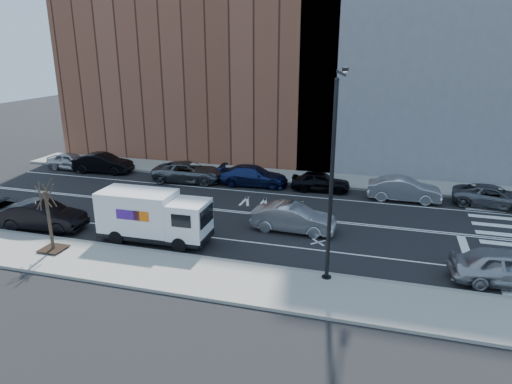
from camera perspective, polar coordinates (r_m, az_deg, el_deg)
The scene contains 23 objects.
ground at distance 29.56m, azimuth -2.81°, elevation -2.45°, with size 120.00×120.00×0.00m, color black.
sidewalk_near at distance 22.10m, azimuth -10.29°, elevation -9.88°, with size 44.00×3.60×0.15m, color gray.
sidewalk_far at distance 37.55m, azimuth 1.52°, elevation 2.14°, with size 44.00×3.60×0.15m, color gray.
curb_near at distance 23.54m, azimuth -8.36°, elevation -7.94°, with size 44.00×0.25×0.17m, color gray.
curb_far at distance 35.88m, azimuth 0.80°, elevation 1.41°, with size 44.00×0.25×0.17m, color gray.
crosswalk at distance 28.96m, azimuth 28.86°, elevation -5.21°, with size 3.00×14.00×0.01m, color white, non-canonical shape.
road_markings at distance 29.55m, azimuth -2.81°, elevation -2.45°, with size 40.00×8.60×0.01m, color white, non-canonical shape.
bldg_brick at distance 45.15m, azimuth -6.44°, elevation 18.72°, with size 26.00×10.00×22.00m, color brown.
bldg_concrete at distance 41.98m, azimuth 21.51°, elevation 20.48°, with size 20.00×10.00×26.00m, color slate.
streetlight at distance 20.07m, azimuth 9.64°, elevation 2.65°, with size 0.44×4.02×9.34m.
street_tree at distance 25.55m, azimuth -24.34°, elevation -3.97°, with size 1.20×1.20×3.75m.
fedex_van at distance 25.28m, azimuth -12.72°, elevation -2.94°, with size 6.16×2.28×2.80m.
far_parked_a at distance 42.42m, azimuth -22.06°, elevation 3.58°, with size 1.73×4.29×1.46m, color #ACABB0.
far_parked_b at distance 40.45m, azimuth -18.57°, elevation 3.44°, with size 1.72×4.92×1.62m, color black.
far_parked_c at distance 36.20m, azimuth -8.42°, elevation 2.50°, with size 2.57×5.58×1.55m, color #565A5F.
far_parked_d at distance 34.80m, azimuth -0.29°, elevation 2.05°, with size 2.13×5.25×1.52m, color #16214E.
far_parked_e at distance 33.79m, azimuth 8.07°, elevation 1.32°, with size 1.72×4.27×1.45m, color black.
far_parked_f at distance 32.99m, azimuth 18.02°, elevation 0.33°, with size 1.71×4.89×1.61m, color #AEADB2.
far_parked_g at distance 34.05m, azimuth 27.52°, elevation -0.50°, with size 2.34×5.07×1.41m, color #56595F.
driving_sedan at distance 26.33m, azimuth 4.66°, elevation -3.26°, with size 1.68×4.81×1.59m, color #9C9CA0.
near_parked_rear_a at distance 29.27m, azimuth -25.13°, elevation -2.70°, with size 1.74×4.98×1.64m, color black.
near_parked_rear_b at distance 31.91m, azimuth -29.06°, elevation -1.96°, with size 2.20×4.78×1.33m, color black.
near_parked_front at distance 23.43m, azimuth 28.95°, elevation -8.26°, with size 1.97×4.89×1.67m, color #A8A8AC.
Camera 1 is at (9.08, -26.18, 10.27)m, focal length 32.00 mm.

